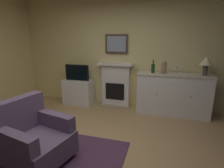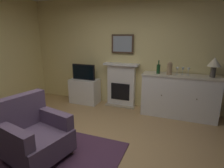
{
  "view_description": "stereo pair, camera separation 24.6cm",
  "coord_description": "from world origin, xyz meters",
  "px_view_note": "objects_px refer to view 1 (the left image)",
  "views": [
    {
      "loc": [
        0.97,
        -2.12,
        1.75
      ],
      "look_at": [
        0.2,
        0.58,
        1.0
      ],
      "focal_mm": 28.98,
      "sensor_mm": 36.0,
      "label": 1
    },
    {
      "loc": [
        1.21,
        -2.04,
        1.75
      ],
      "look_at": [
        0.2,
        0.58,
        1.0
      ],
      "focal_mm": 28.98,
      "sensor_mm": 36.0,
      "label": 2
    }
  ],
  "objects_px": {
    "tv_cabinet": "(78,92)",
    "tv_set": "(77,73)",
    "wine_glass_right": "(182,68)",
    "armchair": "(34,138)",
    "wine_glass_left": "(171,68)",
    "fireplace_unit": "(116,85)",
    "wine_bottle": "(153,68)",
    "sideboard_cabinet": "(173,94)",
    "framed_picture": "(116,44)",
    "wine_glass_center": "(177,68)",
    "table_lamp": "(206,62)",
    "vase_decorative": "(164,67)"
  },
  "relations": [
    {
      "from": "vase_decorative",
      "to": "wine_glass_left",
      "type": "bearing_deg",
      "value": 14.74
    },
    {
      "from": "table_lamp",
      "to": "sideboard_cabinet",
      "type": "bearing_deg",
      "value": -180.0
    },
    {
      "from": "wine_glass_right",
      "to": "tv_cabinet",
      "type": "bearing_deg",
      "value": -179.84
    },
    {
      "from": "fireplace_unit",
      "to": "wine_glass_right",
      "type": "xyz_separation_m",
      "value": [
        1.53,
        -0.16,
        0.52
      ]
    },
    {
      "from": "sideboard_cabinet",
      "to": "wine_glass_center",
      "type": "xyz_separation_m",
      "value": [
        0.03,
        0.03,
        0.59
      ]
    },
    {
      "from": "fireplace_unit",
      "to": "tv_set",
      "type": "bearing_deg",
      "value": -169.23
    },
    {
      "from": "sideboard_cabinet",
      "to": "armchair",
      "type": "xyz_separation_m",
      "value": [
        -1.91,
        -2.27,
        -0.09
      ]
    },
    {
      "from": "wine_glass_center",
      "to": "wine_glass_right",
      "type": "xyz_separation_m",
      "value": [
        0.11,
        -0.01,
        0.0
      ]
    },
    {
      "from": "wine_glass_center",
      "to": "armchair",
      "type": "xyz_separation_m",
      "value": [
        -1.94,
        -2.3,
        -0.69
      ]
    },
    {
      "from": "vase_decorative",
      "to": "tv_set",
      "type": "relative_size",
      "value": 0.45
    },
    {
      "from": "wine_bottle",
      "to": "wine_glass_left",
      "type": "height_order",
      "value": "wine_bottle"
    },
    {
      "from": "armchair",
      "to": "fireplace_unit",
      "type": "bearing_deg",
      "value": 77.92
    },
    {
      "from": "sideboard_cabinet",
      "to": "wine_bottle",
      "type": "xyz_separation_m",
      "value": [
        -0.47,
        -0.03,
        0.58
      ]
    },
    {
      "from": "vase_decorative",
      "to": "tv_set",
      "type": "height_order",
      "value": "vase_decorative"
    },
    {
      "from": "wine_glass_center",
      "to": "fireplace_unit",
      "type": "bearing_deg",
      "value": 174.08
    },
    {
      "from": "armchair",
      "to": "framed_picture",
      "type": "bearing_deg",
      "value": 78.14
    },
    {
      "from": "fireplace_unit",
      "to": "framed_picture",
      "type": "xyz_separation_m",
      "value": [
        -0.0,
        0.05,
        1.01
      ]
    },
    {
      "from": "wine_glass_right",
      "to": "tv_cabinet",
      "type": "distance_m",
      "value": 2.61
    },
    {
      "from": "table_lamp",
      "to": "wine_glass_left",
      "type": "distance_m",
      "value": 0.69
    },
    {
      "from": "wine_glass_left",
      "to": "wine_glass_right",
      "type": "bearing_deg",
      "value": 7.97
    },
    {
      "from": "wine_glass_left",
      "to": "wine_glass_right",
      "type": "relative_size",
      "value": 1.0
    },
    {
      "from": "sideboard_cabinet",
      "to": "wine_glass_right",
      "type": "distance_m",
      "value": 0.61
    },
    {
      "from": "table_lamp",
      "to": "tv_cabinet",
      "type": "height_order",
      "value": "table_lamp"
    },
    {
      "from": "fireplace_unit",
      "to": "wine_bottle",
      "type": "bearing_deg",
      "value": -12.59
    },
    {
      "from": "wine_glass_left",
      "to": "table_lamp",
      "type": "bearing_deg",
      "value": 0.74
    },
    {
      "from": "fireplace_unit",
      "to": "wine_glass_center",
      "type": "distance_m",
      "value": 1.52
    },
    {
      "from": "wine_bottle",
      "to": "wine_glass_right",
      "type": "height_order",
      "value": "wine_bottle"
    },
    {
      "from": "wine_bottle",
      "to": "tv_cabinet",
      "type": "height_order",
      "value": "wine_bottle"
    },
    {
      "from": "tv_set",
      "to": "armchair",
      "type": "height_order",
      "value": "tv_set"
    },
    {
      "from": "framed_picture",
      "to": "wine_glass_right",
      "type": "height_order",
      "value": "framed_picture"
    },
    {
      "from": "armchair",
      "to": "wine_glass_left",
      "type": "bearing_deg",
      "value": 51.02
    },
    {
      "from": "fireplace_unit",
      "to": "table_lamp",
      "type": "xyz_separation_m",
      "value": [
        1.98,
        -0.18,
        0.68
      ]
    },
    {
      "from": "fireplace_unit",
      "to": "sideboard_cabinet",
      "type": "height_order",
      "value": "fireplace_unit"
    },
    {
      "from": "tv_set",
      "to": "framed_picture",
      "type": "bearing_deg",
      "value": 13.31
    },
    {
      "from": "fireplace_unit",
      "to": "tv_set",
      "type": "height_order",
      "value": "fireplace_unit"
    },
    {
      "from": "table_lamp",
      "to": "armchair",
      "type": "xyz_separation_m",
      "value": [
        -2.5,
        -2.27,
        -0.84
      ]
    },
    {
      "from": "sideboard_cabinet",
      "to": "wine_glass_right",
      "type": "xyz_separation_m",
      "value": [
        0.14,
        0.02,
        0.59
      ]
    },
    {
      "from": "tv_cabinet",
      "to": "tv_set",
      "type": "bearing_deg",
      "value": -90.0
    },
    {
      "from": "wine_glass_left",
      "to": "tv_set",
      "type": "bearing_deg",
      "value": 179.99
    },
    {
      "from": "wine_glass_center",
      "to": "tv_cabinet",
      "type": "height_order",
      "value": "wine_glass_center"
    },
    {
      "from": "framed_picture",
      "to": "wine_glass_center",
      "type": "height_order",
      "value": "framed_picture"
    },
    {
      "from": "sideboard_cabinet",
      "to": "tv_cabinet",
      "type": "bearing_deg",
      "value": 179.64
    },
    {
      "from": "wine_glass_right",
      "to": "sideboard_cabinet",
      "type": "bearing_deg",
      "value": -171.13
    },
    {
      "from": "vase_decorative",
      "to": "tv_cabinet",
      "type": "bearing_deg",
      "value": 178.25
    },
    {
      "from": "framed_picture",
      "to": "armchair",
      "type": "relative_size",
      "value": 0.58
    },
    {
      "from": "tv_set",
      "to": "armchair",
      "type": "distance_m",
      "value": 2.35
    },
    {
      "from": "fireplace_unit",
      "to": "wine_glass_right",
      "type": "bearing_deg",
      "value": -5.81
    },
    {
      "from": "framed_picture",
      "to": "tv_cabinet",
      "type": "xyz_separation_m",
      "value": [
        -0.97,
        -0.21,
        -1.24
      ]
    },
    {
      "from": "wine_glass_right",
      "to": "armchair",
      "type": "xyz_separation_m",
      "value": [
        -2.05,
        -2.29,
        -0.69
      ]
    },
    {
      "from": "tv_cabinet",
      "to": "tv_set",
      "type": "distance_m",
      "value": 0.52
    }
  ]
}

